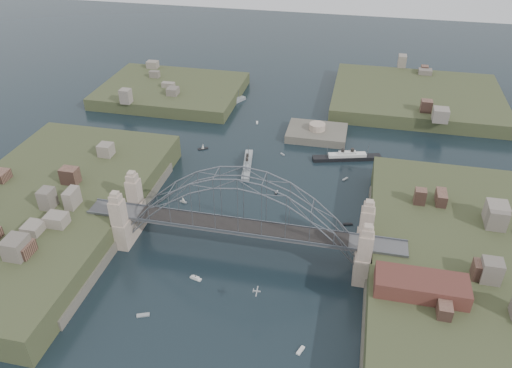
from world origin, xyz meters
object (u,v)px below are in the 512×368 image
(bridge, at_px, (241,214))
(wharf_shed, at_px, (421,286))
(naval_cruiser_near, at_px, (247,164))
(naval_cruiser_far, at_px, (230,103))
(ocean_liner, at_px, (347,157))
(fort_island, at_px, (316,137))

(bridge, height_order, wharf_shed, bridge)
(wharf_shed, height_order, naval_cruiser_near, wharf_shed)
(bridge, height_order, naval_cruiser_far, bridge)
(bridge, distance_m, wharf_shed, 46.23)
(naval_cruiser_near, height_order, ocean_liner, ocean_liner)
(bridge, distance_m, ocean_liner, 61.34)
(bridge, bearing_deg, ocean_liner, 66.26)
(fort_island, distance_m, wharf_shed, 90.48)
(fort_island, bearing_deg, bridge, -99.73)
(bridge, distance_m, naval_cruiser_near, 45.26)
(ocean_liner, bearing_deg, naval_cruiser_far, 145.08)
(naval_cruiser_near, bearing_deg, ocean_liner, 20.43)
(bridge, xyz_separation_m, naval_cruiser_far, (-27.23, 91.11, -11.43))
(fort_island, xyz_separation_m, naval_cruiser_far, (-39.23, 21.11, 1.24))
(bridge, bearing_deg, fort_island, 80.27)
(naval_cruiser_far, xyz_separation_m, ocean_liner, (51.49, -35.94, 0.01))
(wharf_shed, bearing_deg, fort_island, 110.85)
(bridge, relative_size, fort_island, 3.82)
(bridge, relative_size, ocean_liner, 3.52)
(naval_cruiser_far, height_order, ocean_liner, ocean_liner)
(bridge, xyz_separation_m, naval_cruiser_near, (-8.53, 42.95, -11.43))
(fort_island, height_order, wharf_shed, wharf_shed)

